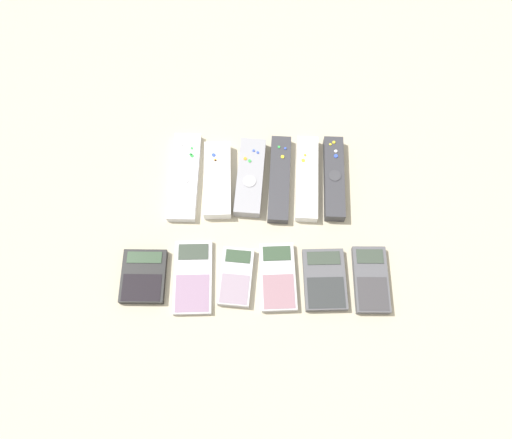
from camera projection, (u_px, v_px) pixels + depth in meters
name	position (u px, v px, depth m)	size (l,w,h in m)	color
ground_plane	(256.00, 235.00, 1.06)	(3.00, 3.00, 0.00)	#B2A88E
remote_0	(185.00, 176.00, 1.10)	(0.06, 0.21, 0.02)	silver
remote_1	(218.00, 180.00, 1.09)	(0.07, 0.18, 0.03)	white
remote_2	(250.00, 177.00, 1.09)	(0.07, 0.18, 0.03)	gray
remote_3	(280.00, 179.00, 1.09)	(0.05, 0.21, 0.02)	#333338
remote_4	(307.00, 178.00, 1.09)	(0.05, 0.20, 0.02)	white
remote_5	(334.00, 178.00, 1.09)	(0.05, 0.20, 0.03)	#333338
calculator_0	(144.00, 276.00, 1.01)	(0.09, 0.11, 0.02)	black
calculator_1	(193.00, 277.00, 1.01)	(0.08, 0.16, 0.01)	#B2B2B7
calculator_2	(236.00, 277.00, 1.01)	(0.07, 0.12, 0.02)	#B2B2B7
calculator_3	(278.00, 277.00, 1.01)	(0.08, 0.14, 0.02)	#B2B2B7
calculator_4	(325.00, 279.00, 1.01)	(0.09, 0.13, 0.02)	#4C4C51
calculator_5	(371.00, 280.00, 1.01)	(0.07, 0.14, 0.02)	#4C4C51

